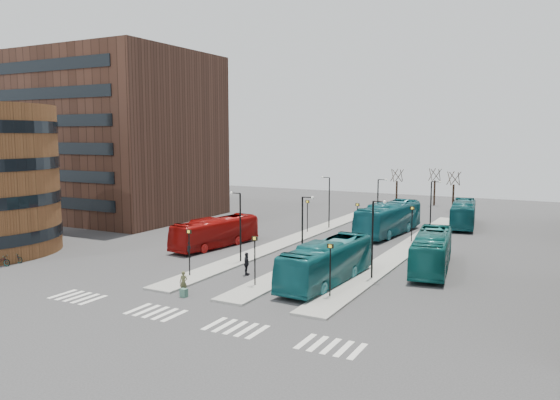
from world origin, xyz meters
The scene contains 21 objects.
ground centered at (0.00, 0.00, 0.00)m, with size 160.00×160.00×0.00m, color #323234.
island_left centered at (-4.00, 30.00, 0.07)m, with size 2.50×45.00×0.15m, color gray.
island_mid centered at (2.00, 30.00, 0.07)m, with size 2.50×45.00×0.15m, color gray.
island_right centered at (8.00, 30.00, 0.07)m, with size 2.50×45.00×0.15m, color gray.
suitcase centered at (-1.46, 7.46, 0.29)m, with size 0.47×0.38×0.59m, color navy.
red_bus centered at (-9.24, 22.61, 1.49)m, with size 2.50×10.67×2.97m, color maroon.
teal_bus_a centered at (5.91, 15.41, 1.62)m, with size 2.72×11.64×3.24m, color #146067.
teal_bus_b centered at (4.04, 37.62, 1.81)m, with size 3.03×12.96×3.61m, color #16606E.
teal_bus_c centered at (11.99, 23.39, 1.59)m, with size 2.66×11.39×3.17m, color #146562.
teal_bus_d centered at (10.57, 47.15, 1.57)m, with size 2.64×11.30×3.15m, color #12565E.
traveller centered at (-2.03, 8.18, 0.80)m, with size 0.58×0.38×1.59m, color brown.
commuter_a centered at (-8.86, 17.58, 0.75)m, with size 0.73×0.57×1.50m, color black.
commuter_b centered at (-0.72, 14.61, 0.93)m, with size 1.09×0.45×1.85m, color black.
commuter_c centered at (4.95, 17.52, 0.73)m, with size 0.94×0.54×1.45m, color black.
bicycle_near centered at (-21.00, 7.33, 0.47)m, with size 0.62×1.79×0.94m, color gray.
bicycle_far centered at (-21.00, 8.58, 0.43)m, with size 0.57×1.65×0.86m, color gray.
crosswalk_stripes centered at (1.75, 4.00, 0.01)m, with size 22.35×2.40×0.01m.
office_block centered at (-34.00, 33.98, 11.00)m, with size 25.00×20.12×22.00m.
sign_poles centered at (1.60, 23.00, 2.41)m, with size 12.45×22.12×3.65m.
lamp_posts centered at (2.64, 28.00, 3.58)m, with size 14.04×20.24×6.12m.
bare_trees centered at (2.67, 62.67, 2.72)m, with size 10.97×8.14×5.90m.
Camera 1 is at (21.67, -21.94, 11.19)m, focal length 35.00 mm.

